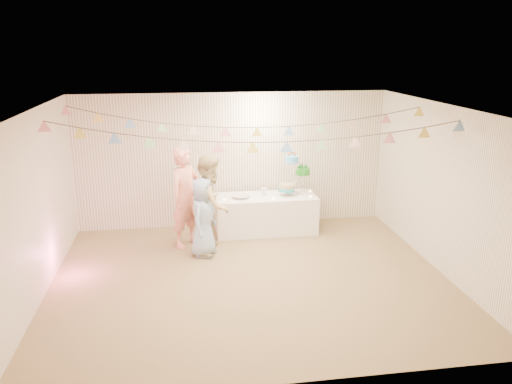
{
  "coord_description": "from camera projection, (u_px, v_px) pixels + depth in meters",
  "views": [
    {
      "loc": [
        -0.96,
        -6.89,
        3.46
      ],
      "look_at": [
        0.2,
        0.8,
        1.15
      ],
      "focal_mm": 35.0,
      "sensor_mm": 36.0,
      "label": 1
    }
  ],
  "objects": [
    {
      "name": "back_wall",
      "position": [
        233.0,
        160.0,
        9.65
      ],
      "size": [
        6.0,
        6.0,
        0.0
      ],
      "primitive_type": "plane",
      "color": "white",
      "rests_on": "ground"
    },
    {
      "name": "right_wall",
      "position": [
        442.0,
        190.0,
        7.71
      ],
      "size": [
        5.0,
        5.0,
        0.0
      ],
      "primitive_type": "plane",
      "color": "white",
      "rests_on": "ground"
    },
    {
      "name": "left_wall",
      "position": [
        35.0,
        208.0,
        6.85
      ],
      "size": [
        5.0,
        5.0,
        0.0
      ],
      "primitive_type": "plane",
      "color": "white",
      "rests_on": "ground"
    },
    {
      "name": "ceiling",
      "position": [
        250.0,
        109.0,
        6.91
      ],
      "size": [
        6.0,
        6.0,
        0.0
      ],
      "primitive_type": "plane",
      "color": "silver",
      "rests_on": "ground"
    },
    {
      "name": "tealight_2",
      "position": [
        273.0,
        198.0,
        9.21
      ],
      "size": [
        0.04,
        0.04,
        0.03
      ],
      "primitive_type": "cylinder",
      "color": "#FFD88C",
      "rests_on": "table"
    },
    {
      "name": "tealight_3",
      "position": [
        282.0,
        191.0,
        9.66
      ],
      "size": [
        0.04,
        0.04,
        0.03
      ],
      "primitive_type": "cylinder",
      "color": "#FFD88C",
      "rests_on": "table"
    },
    {
      "name": "cake_bottom",
      "position": [
        287.0,
        189.0,
        9.42
      ],
      "size": [
        0.31,
        0.31,
        0.15
      ],
      "primitive_type": null,
      "color": "#29C2C2",
      "rests_on": "cake_stand"
    },
    {
      "name": "table",
      "position": [
        266.0,
        214.0,
        9.51
      ],
      "size": [
        1.89,
        0.76,
        0.71
      ],
      "primitive_type": "cube",
      "color": "white",
      "rests_on": "floor"
    },
    {
      "name": "bunting_back",
      "position": [
        241.0,
        116.0,
        8.03
      ],
      "size": [
        5.6,
        1.1,
        0.4
      ],
      "primitive_type": null,
      "color": "pink",
      "rests_on": "ceiling"
    },
    {
      "name": "platter",
      "position": [
        241.0,
        195.0,
        9.28
      ],
      "size": [
        0.33,
        0.33,
        0.02
      ],
      "primitive_type": "cylinder",
      "color": "white",
      "rests_on": "table"
    },
    {
      "name": "floor",
      "position": [
        251.0,
        279.0,
        7.65
      ],
      "size": [
        6.0,
        6.0,
        0.0
      ],
      "primitive_type": "plane",
      "color": "olive",
      "rests_on": "ground"
    },
    {
      "name": "posy",
      "position": [
        264.0,
        189.0,
        9.42
      ],
      "size": [
        0.14,
        0.14,
        0.16
      ],
      "primitive_type": null,
      "color": "white",
      "rests_on": "table"
    },
    {
      "name": "front_wall",
      "position": [
        286.0,
        272.0,
        4.91
      ],
      "size": [
        6.0,
        6.0,
        0.0
      ],
      "primitive_type": "plane",
      "color": "white",
      "rests_on": "ground"
    },
    {
      "name": "cake_middle",
      "position": [
        302.0,
        172.0,
        9.53
      ],
      "size": [
        0.27,
        0.27,
        0.22
      ],
      "primitive_type": null,
      "color": "#1E8B1E",
      "rests_on": "cake_stand"
    },
    {
      "name": "tealight_4",
      "position": [
        311.0,
        196.0,
        9.35
      ],
      "size": [
        0.04,
        0.04,
        0.03
      ],
      "primitive_type": "cylinder",
      "color": "#FFD88C",
      "rests_on": "table"
    },
    {
      "name": "tealight_1",
      "position": [
        246.0,
        193.0,
        9.52
      ],
      "size": [
        0.04,
        0.04,
        0.03
      ],
      "primitive_type": "cylinder",
      "color": "#FFD88C",
      "rests_on": "table"
    },
    {
      "name": "tealight_0",
      "position": [
        224.0,
        199.0,
        9.15
      ],
      "size": [
        0.04,
        0.04,
        0.03
      ],
      "primitive_type": "cylinder",
      "color": "#FFD88C",
      "rests_on": "table"
    },
    {
      "name": "tealight_5",
      "position": [
        310.0,
        191.0,
        9.68
      ],
      "size": [
        0.04,
        0.04,
        0.03
      ],
      "primitive_type": "cylinder",
      "color": "#FFD88C",
      "rests_on": "table"
    },
    {
      "name": "person_adult_a",
      "position": [
        186.0,
        197.0,
        8.71
      ],
      "size": [
        0.76,
        0.76,
        1.78
      ],
      "primitive_type": "imported",
      "rotation": [
        0.0,
        0.0,
        0.8
      ],
      "color": "#FE9A84",
      "rests_on": "floor"
    },
    {
      "name": "bunting_front",
      "position": [
        252.0,
        131.0,
        6.8
      ],
      "size": [
        5.6,
        0.9,
        0.36
      ],
      "primitive_type": null,
      "color": "#72A5E5",
      "rests_on": "ceiling"
    },
    {
      "name": "person_child",
      "position": [
        203.0,
        217.0,
        8.36
      ],
      "size": [
        0.67,
        0.78,
        1.35
      ],
      "primitive_type": "imported",
      "rotation": [
        0.0,
        0.0,
        1.13
      ],
      "color": "#98B6D8",
      "rests_on": "floor"
    },
    {
      "name": "cake_stand",
      "position": [
        294.0,
        172.0,
        9.41
      ],
      "size": [
        0.69,
        0.41,
        0.77
      ],
      "primitive_type": null,
      "color": "silver",
      "rests_on": "table"
    },
    {
      "name": "cake_top_tier",
      "position": [
        292.0,
        160.0,
        9.31
      ],
      "size": [
        0.25,
        0.25,
        0.19
      ],
      "primitive_type": null,
      "color": "#4EB3F5",
      "rests_on": "cake_stand"
    },
    {
      "name": "person_adult_b",
      "position": [
        211.0,
        204.0,
        8.48
      ],
      "size": [
        0.82,
        0.96,
        1.71
      ],
      "primitive_type": "imported",
      "rotation": [
        0.0,
        0.0,
        1.34
      ],
      "color": "tan",
      "rests_on": "floor"
    }
  ]
}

